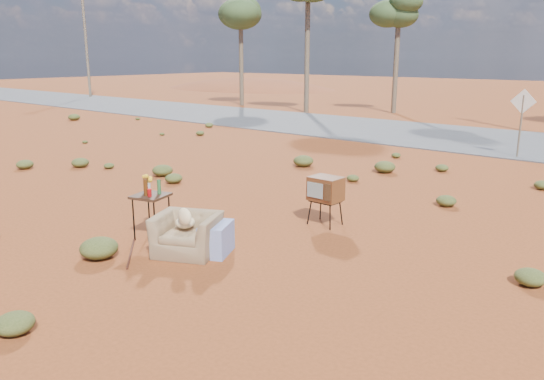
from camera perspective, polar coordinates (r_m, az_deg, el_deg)
The scene contains 12 objects.
ground at distance 9.16m, azimuth -5.72°, elevation -6.28°, with size 140.00×140.00×0.00m, color brown.
highway at distance 22.10m, azimuth 23.17°, elevation 4.84°, with size 140.00×7.00×0.04m, color #565659.
dirt_mound at distance 54.00m, azimuth -2.49°, elevation 10.86°, with size 26.00×18.00×2.00m, color brown.
armchair at distance 8.87m, azimuth -8.57°, elevation -4.21°, with size 1.33×1.20×0.89m.
tv_unit at distance 10.22m, azimuth 5.79°, elevation 0.06°, with size 0.60×0.49×0.95m.
side_table at distance 9.68m, azimuth -13.01°, elevation -0.28°, with size 0.70×0.70×1.12m.
rusty_bar at distance 9.16m, azimuth -14.96°, elevation -6.59°, with size 0.04×0.04×1.34m, color #4E2214.
road_sign at distance 18.66m, azimuth 25.32°, elevation 7.69°, with size 0.78×0.06×2.19m.
eucalyptus_far_left at distance 35.58m, azimuth -3.40°, elevation 18.66°, with size 3.20×3.20×7.10m.
eucalyptus_near_left at distance 31.44m, azimuth 13.49°, elevation 18.00°, with size 3.20×3.20×6.60m.
utility_pole_west at distance 44.80m, azimuth -19.37°, elevation 14.71°, with size 1.40×0.20×8.00m.
scrub_patch at distance 12.89m, azimuth 5.66°, elevation 0.45°, with size 17.49×8.07×0.33m.
Camera 1 is at (6.14, -5.99, 3.20)m, focal length 35.00 mm.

